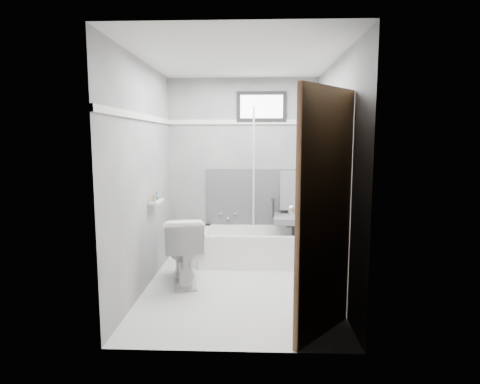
{
  "coord_description": "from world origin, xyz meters",
  "views": [
    {
      "loc": [
        0.17,
        -4.14,
        1.6
      ],
      "look_at": [
        0.0,
        0.35,
        1.0
      ],
      "focal_mm": 30.0,
      "sensor_mm": 36.0,
      "label": 1
    }
  ],
  "objects_px": {
    "soap_bottle_a": "(154,197)",
    "soap_bottle_b": "(157,196)",
    "office_chair": "(294,213)",
    "door": "(367,223)",
    "bathtub": "(259,246)",
    "toilet": "(184,250)"
  },
  "relations": [
    {
      "from": "soap_bottle_a",
      "to": "soap_bottle_b",
      "type": "relative_size",
      "value": 1.15
    },
    {
      "from": "bathtub",
      "to": "soap_bottle_a",
      "type": "bearing_deg",
      "value": -146.78
    },
    {
      "from": "office_chair",
      "to": "door",
      "type": "xyz_separation_m",
      "value": [
        0.31,
        -2.25,
        0.35
      ]
    },
    {
      "from": "door",
      "to": "bathtub",
      "type": "bearing_deg",
      "value": 108.75
    },
    {
      "from": "toilet",
      "to": "door",
      "type": "distance_m",
      "value": 2.24
    },
    {
      "from": "office_chair",
      "to": "toilet",
      "type": "distance_m",
      "value": 1.56
    },
    {
      "from": "office_chair",
      "to": "toilet",
      "type": "bearing_deg",
      "value": -144.42
    },
    {
      "from": "bathtub",
      "to": "office_chair",
      "type": "relative_size",
      "value": 1.42
    },
    {
      "from": "door",
      "to": "soap_bottle_b",
      "type": "relative_size",
      "value": 22.99
    },
    {
      "from": "soap_bottle_b",
      "to": "toilet",
      "type": "bearing_deg",
      "value": -25.44
    },
    {
      "from": "toilet",
      "to": "office_chair",
      "type": "bearing_deg",
      "value": -160.02
    },
    {
      "from": "door",
      "to": "soap_bottle_b",
      "type": "distance_m",
      "value": 2.49
    },
    {
      "from": "bathtub",
      "to": "toilet",
      "type": "distance_m",
      "value": 1.16
    },
    {
      "from": "office_chair",
      "to": "door",
      "type": "distance_m",
      "value": 2.3
    },
    {
      "from": "door",
      "to": "soap_bottle_a",
      "type": "xyz_separation_m",
      "value": [
        -1.92,
        1.44,
        -0.03
      ]
    },
    {
      "from": "office_chair",
      "to": "soap_bottle_b",
      "type": "height_order",
      "value": "office_chair"
    },
    {
      "from": "bathtub",
      "to": "door",
      "type": "distance_m",
      "value": 2.46
    },
    {
      "from": "office_chair",
      "to": "soap_bottle_b",
      "type": "xyz_separation_m",
      "value": [
        -1.61,
        -0.67,
        0.31
      ]
    },
    {
      "from": "soap_bottle_b",
      "to": "office_chair",
      "type": "bearing_deg",
      "value": 22.56
    },
    {
      "from": "door",
      "to": "soap_bottle_b",
      "type": "bearing_deg",
      "value": 140.48
    },
    {
      "from": "soap_bottle_a",
      "to": "soap_bottle_b",
      "type": "height_order",
      "value": "soap_bottle_a"
    },
    {
      "from": "soap_bottle_a",
      "to": "toilet",
      "type": "bearing_deg",
      "value": -2.19
    }
  ]
}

